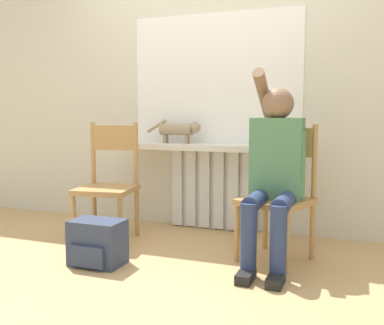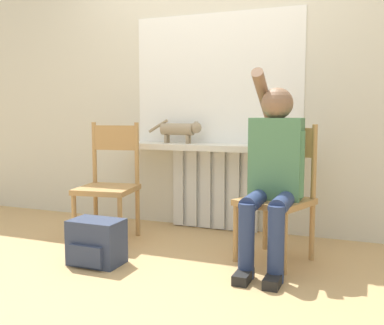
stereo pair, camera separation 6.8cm
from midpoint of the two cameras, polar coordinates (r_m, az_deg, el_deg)
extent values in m
plane|color=tan|center=(2.95, -4.13, -13.62)|extent=(12.00, 12.00, 0.00)
cube|color=beige|center=(3.93, 3.78, 11.35)|extent=(7.00, 0.06, 2.70)
cube|color=silver|center=(3.91, 3.38, -3.38)|extent=(0.77, 0.05, 0.69)
cube|color=silver|center=(3.98, -1.20, -3.20)|extent=(0.09, 0.03, 0.67)
cube|color=silver|center=(3.93, 0.51, -3.32)|extent=(0.09, 0.03, 0.67)
cube|color=silver|center=(3.88, 2.27, -3.43)|extent=(0.09, 0.03, 0.67)
cube|color=silver|center=(3.84, 4.07, -3.55)|extent=(0.09, 0.03, 0.67)
cube|color=silver|center=(3.81, 5.90, -3.66)|extent=(0.09, 0.03, 0.67)
cube|color=silver|center=(3.78, 7.77, -3.77)|extent=(0.09, 0.03, 0.67)
cube|color=silver|center=(3.76, 2.89, 1.96)|extent=(1.54, 0.29, 0.05)
cube|color=white|center=(3.89, 3.61, 10.55)|extent=(1.48, 0.01, 1.10)
cube|color=#B2844C|center=(3.57, -10.26, -3.38)|extent=(0.48, 0.48, 0.04)
cylinder|color=#B2844C|center=(3.53, -14.19, -7.14)|extent=(0.04, 0.04, 0.39)
cylinder|color=#B2844C|center=(3.38, -8.55, -7.63)|extent=(0.04, 0.04, 0.39)
cylinder|color=#B2844C|center=(3.86, -11.63, -5.94)|extent=(0.04, 0.04, 0.39)
cylinder|color=#B2844C|center=(3.72, -6.40, -6.31)|extent=(0.04, 0.04, 0.39)
cylinder|color=#B2844C|center=(3.78, -11.79, 1.24)|extent=(0.04, 0.04, 0.50)
cylinder|color=#B2844C|center=(3.64, -6.49, 1.14)|extent=(0.04, 0.04, 0.50)
cube|color=#B2844C|center=(3.70, -9.23, 3.12)|extent=(0.38, 0.08, 0.20)
cube|color=#B2844C|center=(3.09, 11.08, -4.93)|extent=(0.54, 0.54, 0.04)
cylinder|color=#B2844C|center=(3.08, 6.21, -8.96)|extent=(0.04, 0.04, 0.39)
cylinder|color=#B2844C|center=(2.89, 12.33, -10.09)|extent=(0.04, 0.04, 0.39)
cylinder|color=#B2844C|center=(3.38, 9.86, -7.63)|extent=(0.04, 0.04, 0.39)
cylinder|color=#B2844C|center=(3.21, 15.58, -8.53)|extent=(0.04, 0.04, 0.39)
cylinder|color=#B2844C|center=(3.30, 10.01, 0.56)|extent=(0.04, 0.04, 0.50)
cylinder|color=#B2844C|center=(3.13, 15.84, 0.09)|extent=(0.04, 0.04, 0.50)
cube|color=#B2844C|center=(3.20, 12.90, 2.56)|extent=(0.37, 0.15, 0.20)
cylinder|color=navy|center=(2.92, 8.67, -4.78)|extent=(0.11, 0.41, 0.11)
cylinder|color=navy|center=(2.89, 12.16, -4.99)|extent=(0.11, 0.41, 0.11)
cylinder|color=navy|center=(2.78, 7.62, -9.87)|extent=(0.10, 0.10, 0.46)
cylinder|color=navy|center=(2.75, 11.32, -10.16)|extent=(0.10, 0.10, 0.46)
cube|color=black|center=(2.79, 7.24, -14.17)|extent=(0.09, 0.20, 0.06)
cube|color=black|center=(2.75, 10.98, -14.52)|extent=(0.09, 0.20, 0.06)
cube|color=#4C7F56|center=(3.07, 11.27, 0.50)|extent=(0.34, 0.20, 0.54)
sphere|color=#846047|center=(3.05, 11.42, 7.36)|extent=(0.21, 0.21, 0.21)
cylinder|color=#846047|center=(3.21, 9.78, 8.11)|extent=(0.08, 0.50, 0.38)
cylinder|color=#4C7F56|center=(3.00, 13.98, -0.20)|extent=(0.08, 0.08, 0.43)
cylinder|color=#9E896B|center=(3.87, -1.35, 4.25)|extent=(0.29, 0.10, 0.10)
sphere|color=#9E896B|center=(3.80, 1.04, 4.44)|extent=(0.09, 0.09, 0.09)
cone|color=#9E896B|center=(3.78, 0.91, 5.07)|extent=(0.03, 0.03, 0.03)
cone|color=#9E896B|center=(3.82, 1.17, 5.08)|extent=(0.03, 0.03, 0.03)
cylinder|color=#9E896B|center=(3.81, -0.10, 2.93)|extent=(0.03, 0.03, 0.07)
cylinder|color=#9E896B|center=(3.85, 0.18, 2.97)|extent=(0.03, 0.03, 0.07)
cylinder|color=#9E896B|center=(3.89, -2.86, 2.99)|extent=(0.03, 0.03, 0.07)
cylinder|color=#9E896B|center=(3.93, -2.55, 3.03)|extent=(0.03, 0.03, 0.07)
cylinder|color=#9E896B|center=(3.94, -3.82, 4.64)|extent=(0.19, 0.03, 0.12)
cube|color=#333D56|center=(3.09, -11.38, -9.84)|extent=(0.35, 0.23, 0.30)
cube|color=#333D56|center=(3.01, -12.73, -11.52)|extent=(0.24, 0.03, 0.13)
camera|label=1|loc=(0.03, -89.43, 0.06)|focal=42.00mm
camera|label=2|loc=(0.03, 90.57, -0.06)|focal=42.00mm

